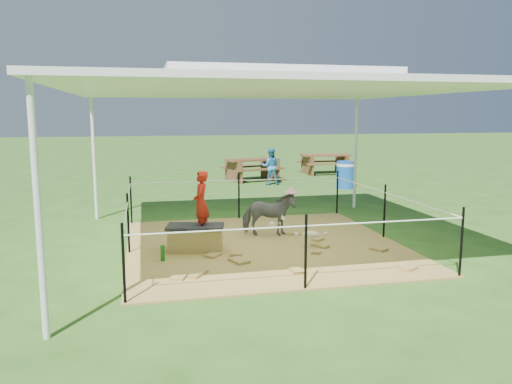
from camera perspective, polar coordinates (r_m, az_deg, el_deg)
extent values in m
plane|color=#2D5919|center=(8.65, 0.89, -6.17)|extent=(90.00, 90.00, 0.00)
cube|color=brown|center=(8.65, 0.89, -6.08)|extent=(4.60, 4.60, 0.03)
cylinder|color=silver|center=(11.20, -18.03, 3.60)|extent=(0.07, 0.07, 2.60)
cylinder|color=silver|center=(12.22, 11.31, 4.27)|extent=(0.07, 0.07, 2.60)
cylinder|color=silver|center=(5.30, -23.64, -2.18)|extent=(0.07, 0.07, 2.60)
cube|color=white|center=(8.36, 0.93, 11.57)|extent=(6.30, 6.30, 0.08)
cube|color=white|center=(8.37, 0.94, 12.60)|extent=(3.30, 3.30, 0.22)
cylinder|color=black|center=(10.51, -14.10, -0.95)|extent=(0.04, 0.04, 1.00)
cylinder|color=black|center=(10.70, -1.97, -0.52)|extent=(0.04, 0.04, 1.00)
cylinder|color=black|center=(11.33, 9.27, -0.10)|extent=(0.04, 0.04, 1.00)
cylinder|color=black|center=(8.30, -14.39, -3.55)|extent=(0.04, 0.04, 1.00)
cylinder|color=black|center=(9.32, 14.47, -2.21)|extent=(0.04, 0.04, 1.00)
cylinder|color=black|center=(6.12, -14.90, -8.01)|extent=(0.04, 0.04, 1.00)
cylinder|color=black|center=(6.43, 5.70, -6.92)|extent=(0.04, 0.04, 1.00)
cylinder|color=black|center=(7.44, 22.43, -5.38)|extent=(0.04, 0.04, 1.00)
cylinder|color=white|center=(10.65, -1.98, 1.34)|extent=(4.50, 0.02, 0.02)
cylinder|color=white|center=(6.35, 5.75, -3.88)|extent=(4.50, 0.02, 0.02)
cylinder|color=white|center=(9.26, 14.55, -0.08)|extent=(0.02, 4.50, 0.02)
cylinder|color=white|center=(8.24, -14.48, -1.17)|extent=(0.02, 4.50, 0.02)
cube|color=olive|center=(8.25, -6.93, -5.40)|extent=(0.93, 0.61, 0.38)
cube|color=black|center=(8.20, -6.96, -3.94)|extent=(1.00, 0.67, 0.05)
imported|color=#A51A10|center=(8.11, -6.32, -0.51)|extent=(0.32, 0.42, 1.03)
cylinder|color=#176817|center=(7.80, -10.62, -6.88)|extent=(0.08, 0.08, 0.24)
imported|color=#525257|center=(9.14, 1.46, -2.56)|extent=(1.02, 0.61, 0.81)
cylinder|color=pink|center=(9.06, 1.47, 0.31)|extent=(0.25, 0.25, 0.12)
cylinder|color=#1753AF|center=(15.42, 10.17, 1.93)|extent=(0.66, 0.66, 0.83)
cube|color=#50311B|center=(17.04, -0.45, 2.58)|extent=(2.07, 1.72, 0.75)
cube|color=brown|center=(19.09, 7.88, 3.18)|extent=(1.83, 1.34, 0.75)
imported|color=#317CBA|center=(16.00, 1.68, 2.94)|extent=(0.66, 0.57, 1.18)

